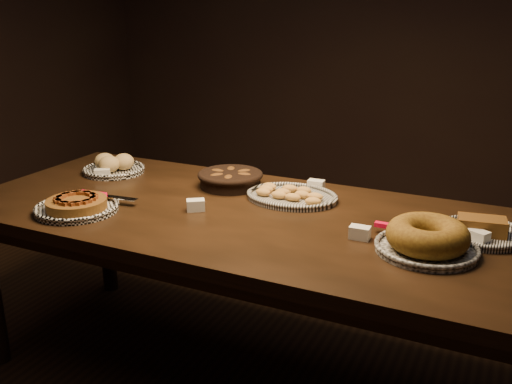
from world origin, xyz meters
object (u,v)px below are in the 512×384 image
at_px(madeleine_platter, 291,195).
at_px(bundt_cake_plate, 427,239).
at_px(buffet_table, 254,231).
at_px(apple_tart_plate, 77,206).

height_order(madeleine_platter, bundt_cake_plate, bundt_cake_plate).
distance_m(buffet_table, bundt_cake_plate, 0.68).
height_order(apple_tart_plate, bundt_cake_plate, bundt_cake_plate).
xyz_separation_m(madeleine_platter, bundt_cake_plate, (0.60, -0.30, 0.03)).
bearing_deg(buffet_table, apple_tart_plate, -156.40).
bearing_deg(bundt_cake_plate, apple_tart_plate, 177.89).
height_order(buffet_table, apple_tart_plate, apple_tart_plate).
bearing_deg(buffet_table, madeleine_platter, 72.83).
bearing_deg(madeleine_platter, bundt_cake_plate, -13.74).
relative_size(buffet_table, bundt_cake_plate, 6.54).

